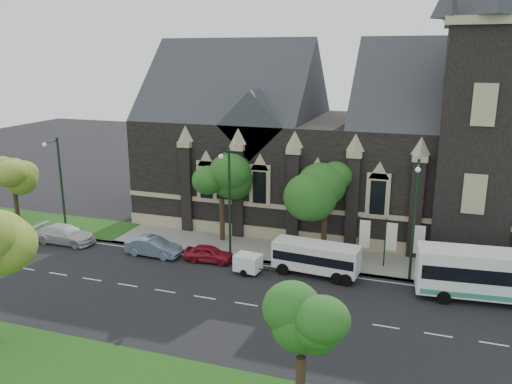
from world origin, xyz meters
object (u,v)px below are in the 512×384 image
at_px(tree_walk_right, 329,185).
at_px(shuttle_bus, 316,257).
at_px(tour_coach, 510,276).
at_px(tree_walk_left, 224,177).
at_px(car_far_red, 209,253).
at_px(car_far_white, 65,234).
at_px(banner_flag_left, 362,236).
at_px(car_far_black, 7,232).
at_px(street_lamp_mid, 229,197).
at_px(sedan, 154,247).
at_px(tree_walk_far, 15,173).
at_px(tree_park_east, 307,325).
at_px(box_trailer, 248,263).
at_px(banner_flag_right, 417,242).
at_px(street_lamp_far, 60,181).
at_px(banner_flag_center, 389,239).

xyz_separation_m(tree_walk_right, shuttle_bus, (0.13, -4.61, -4.39)).
bearing_deg(tour_coach, tree_walk_left, 162.32).
xyz_separation_m(tour_coach, car_far_red, (-21.58, 0.03, -1.20)).
relative_size(tree_walk_right, car_far_white, 1.44).
bearing_deg(shuttle_bus, banner_flag_left, 49.58).
bearing_deg(car_far_black, street_lamp_mid, -84.23).
relative_size(street_lamp_mid, tour_coach, 0.75).
bearing_deg(sedan, car_far_red, -84.48).
bearing_deg(banner_flag_left, tree_walk_far, 178.03).
height_order(car_far_white, car_far_black, car_far_white).
xyz_separation_m(street_lamp_mid, banner_flag_left, (10.29, 1.91, -2.73)).
distance_m(tree_park_east, car_far_red, 19.43).
relative_size(shuttle_bus, car_far_white, 1.20).
relative_size(tree_park_east, box_trailer, 2.26).
bearing_deg(banner_flag_left, car_far_black, -172.23).
height_order(box_trailer, sedan, sedan).
height_order(banner_flag_right, sedan, banner_flag_right).
height_order(street_lamp_far, shuttle_bus, street_lamp_far).
xyz_separation_m(tree_park_east, car_far_black, (-30.50, 14.15, -3.98)).
bearing_deg(tour_coach, street_lamp_mid, 171.19).
height_order(street_lamp_far, car_far_white, street_lamp_far).
xyz_separation_m(street_lamp_mid, tour_coach, (20.32, -1.24, -3.24)).
bearing_deg(shuttle_bus, tree_walk_left, 158.32).
relative_size(tree_walk_far, banner_flag_left, 1.57).
xyz_separation_m(banner_flag_center, tour_coach, (8.04, -3.15, -0.51)).
distance_m(tree_walk_right, car_far_white, 23.13).
xyz_separation_m(box_trailer, car_far_black, (-22.74, 0.05, -0.18)).
xyz_separation_m(banner_flag_left, banner_flag_center, (2.00, 0.00, 0.00)).
relative_size(tree_park_east, shuttle_bus, 0.96).
xyz_separation_m(tree_walk_left, tree_walk_far, (-22.03, -0.53, -1.12)).
distance_m(tree_walk_far, banner_flag_left, 34.20).
relative_size(tree_park_east, sedan, 1.36).
xyz_separation_m(tree_walk_right, car_far_white, (-22.02, -5.00, -5.03)).
relative_size(tour_coach, shuttle_bus, 1.84).
bearing_deg(sedan, tree_park_east, -130.85).
relative_size(street_lamp_far, car_far_black, 1.95).
distance_m(car_far_red, car_far_black, 19.09).
distance_m(banner_flag_right, sedan, 20.67).
relative_size(tree_walk_far, street_lamp_far, 0.70).
distance_m(street_lamp_mid, car_far_white, 15.49).
bearing_deg(car_far_black, sedan, -87.61).
relative_size(street_lamp_far, sedan, 1.94).
bearing_deg(shuttle_bus, tour_coach, 3.93).
height_order(shuttle_bus, sedan, shuttle_bus).
bearing_deg(tree_walk_left, banner_flag_left, -8.02).
distance_m(banner_flag_right, tour_coach, 6.83).
distance_m(banner_flag_center, car_far_white, 27.34).
height_order(tree_walk_left, sedan, tree_walk_left).
height_order(street_lamp_mid, tour_coach, street_lamp_mid).
bearing_deg(car_far_white, sedan, -90.78).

